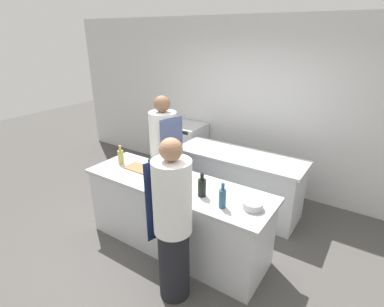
{
  "coord_description": "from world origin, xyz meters",
  "views": [
    {
      "loc": [
        1.9,
        -2.5,
        2.55
      ],
      "look_at": [
        0.0,
        0.35,
        1.15
      ],
      "focal_mm": 28.0,
      "sensor_mm": 36.0,
      "label": 1
    }
  ],
  "objects_px": {
    "chef_at_stove": "(164,156)",
    "bowl_prep_small": "(253,205)",
    "bottle_vinegar": "(121,156)",
    "bottle_wine": "(202,187)",
    "bowl_mixing_large": "(162,182)",
    "chef_at_prep_near": "(173,224)",
    "bottle_sauce": "(150,170)",
    "bottle_olive_oil": "(222,198)",
    "oven_range": "(182,149)",
    "bottle_cooking_oil": "(167,162)"
  },
  "relations": [
    {
      "from": "bottle_wine",
      "to": "bottle_cooking_oil",
      "type": "height_order",
      "value": "bottle_wine"
    },
    {
      "from": "bottle_vinegar",
      "to": "bowl_mixing_large",
      "type": "relative_size",
      "value": 1.09
    },
    {
      "from": "bottle_olive_oil",
      "to": "bottle_wine",
      "type": "distance_m",
      "value": 0.3
    },
    {
      "from": "bowl_mixing_large",
      "to": "bottle_cooking_oil",
      "type": "bearing_deg",
      "value": 119.8
    },
    {
      "from": "chef_at_prep_near",
      "to": "bottle_vinegar",
      "type": "relative_size",
      "value": 6.67
    },
    {
      "from": "chef_at_stove",
      "to": "bottle_cooking_oil",
      "type": "height_order",
      "value": "chef_at_stove"
    },
    {
      "from": "bottle_vinegar",
      "to": "bottle_cooking_oil",
      "type": "distance_m",
      "value": 0.66
    },
    {
      "from": "chef_at_stove",
      "to": "bowl_mixing_large",
      "type": "bearing_deg",
      "value": 53.29
    },
    {
      "from": "oven_range",
      "to": "bottle_wine",
      "type": "xyz_separation_m",
      "value": [
        1.58,
        -1.86,
        0.51
      ]
    },
    {
      "from": "chef_at_prep_near",
      "to": "bottle_wine",
      "type": "height_order",
      "value": "chef_at_prep_near"
    },
    {
      "from": "chef_at_prep_near",
      "to": "bottle_wine",
      "type": "distance_m",
      "value": 0.56
    },
    {
      "from": "chef_at_stove",
      "to": "bottle_olive_oil",
      "type": "bearing_deg",
      "value": 76.49
    },
    {
      "from": "bottle_sauce",
      "to": "bowl_prep_small",
      "type": "bearing_deg",
      "value": 2.03
    },
    {
      "from": "bottle_vinegar",
      "to": "chef_at_prep_near",
      "type": "bearing_deg",
      "value": -25.79
    },
    {
      "from": "chef_at_stove",
      "to": "bowl_prep_small",
      "type": "distance_m",
      "value": 1.76
    },
    {
      "from": "bottle_cooking_oil",
      "to": "bowl_mixing_large",
      "type": "height_order",
      "value": "bottle_cooking_oil"
    },
    {
      "from": "oven_range",
      "to": "chef_at_stove",
      "type": "height_order",
      "value": "chef_at_stove"
    },
    {
      "from": "chef_at_stove",
      "to": "bottle_wine",
      "type": "distance_m",
      "value": 1.29
    },
    {
      "from": "bottle_wine",
      "to": "bowl_mixing_large",
      "type": "xyz_separation_m",
      "value": [
        -0.5,
        -0.06,
        -0.06
      ]
    },
    {
      "from": "chef_at_stove",
      "to": "bottle_cooking_oil",
      "type": "distance_m",
      "value": 0.52
    },
    {
      "from": "bottle_sauce",
      "to": "bowl_prep_small",
      "type": "relative_size",
      "value": 1.18
    },
    {
      "from": "chef_at_stove",
      "to": "bottle_vinegar",
      "type": "distance_m",
      "value": 0.65
    },
    {
      "from": "bottle_olive_oil",
      "to": "bottle_sauce",
      "type": "bearing_deg",
      "value": 174.58
    },
    {
      "from": "bottle_sauce",
      "to": "bowl_mixing_large",
      "type": "relative_size",
      "value": 1.01
    },
    {
      "from": "bottle_cooking_oil",
      "to": "bowl_prep_small",
      "type": "relative_size",
      "value": 1.15
    },
    {
      "from": "bottle_olive_oil",
      "to": "bottle_cooking_oil",
      "type": "xyz_separation_m",
      "value": [
        -1.02,
        0.41,
        -0.02
      ]
    },
    {
      "from": "chef_at_stove",
      "to": "bowl_mixing_large",
      "type": "relative_size",
      "value": 7.39
    },
    {
      "from": "bottle_wine",
      "to": "bottle_cooking_oil",
      "type": "bearing_deg",
      "value": 155.62
    },
    {
      "from": "chef_at_prep_near",
      "to": "bowl_prep_small",
      "type": "xyz_separation_m",
      "value": [
        0.55,
        0.61,
        0.08
      ]
    },
    {
      "from": "chef_at_prep_near",
      "to": "bottle_cooking_oil",
      "type": "height_order",
      "value": "chef_at_prep_near"
    },
    {
      "from": "oven_range",
      "to": "bottle_sauce",
      "type": "xyz_separation_m",
      "value": [
        0.83,
        -1.83,
        0.5
      ]
    },
    {
      "from": "chef_at_prep_near",
      "to": "chef_at_stove",
      "type": "bearing_deg",
      "value": 58.18
    },
    {
      "from": "bottle_wine",
      "to": "bottle_cooking_oil",
      "type": "xyz_separation_m",
      "value": [
        -0.73,
        0.33,
        -0.01
      ]
    },
    {
      "from": "bowl_mixing_large",
      "to": "bottle_sauce",
      "type": "bearing_deg",
      "value": 161.99
    },
    {
      "from": "chef_at_prep_near",
      "to": "bottle_olive_oil",
      "type": "bearing_deg",
      "value": -14.2
    },
    {
      "from": "bowl_mixing_large",
      "to": "chef_at_prep_near",
      "type": "bearing_deg",
      "value": -42.82
    },
    {
      "from": "bottle_olive_oil",
      "to": "bowl_prep_small",
      "type": "xyz_separation_m",
      "value": [
        0.27,
        0.15,
        -0.07
      ]
    },
    {
      "from": "bowl_prep_small",
      "to": "bowl_mixing_large",
      "type": "bearing_deg",
      "value": -173.09
    },
    {
      "from": "bottle_sauce",
      "to": "bowl_mixing_large",
      "type": "bearing_deg",
      "value": -18.01
    },
    {
      "from": "oven_range",
      "to": "bottle_sauce",
      "type": "relative_size",
      "value": 4.11
    },
    {
      "from": "bottle_cooking_oil",
      "to": "bowl_mixing_large",
      "type": "bearing_deg",
      "value": -60.2
    },
    {
      "from": "bottle_olive_oil",
      "to": "bottle_cooking_oil",
      "type": "height_order",
      "value": "bottle_olive_oil"
    },
    {
      "from": "oven_range",
      "to": "chef_at_prep_near",
      "type": "relative_size",
      "value": 0.57
    },
    {
      "from": "bottle_cooking_oil",
      "to": "bottle_sauce",
      "type": "relative_size",
      "value": 0.97
    },
    {
      "from": "chef_at_stove",
      "to": "bottle_cooking_oil",
      "type": "bearing_deg",
      "value": 59.92
    },
    {
      "from": "bottle_vinegar",
      "to": "bottle_wine",
      "type": "xyz_separation_m",
      "value": [
        1.35,
        -0.12,
        0.0
      ]
    },
    {
      "from": "chef_at_prep_near",
      "to": "bottle_sauce",
      "type": "bearing_deg",
      "value": 70.53
    },
    {
      "from": "bottle_vinegar",
      "to": "bottle_wine",
      "type": "distance_m",
      "value": 1.36
    },
    {
      "from": "bowl_prep_small",
      "to": "oven_range",
      "type": "bearing_deg",
      "value": 140.18
    },
    {
      "from": "bottle_cooking_oil",
      "to": "bowl_prep_small",
      "type": "xyz_separation_m",
      "value": [
        1.29,
        -0.26,
        -0.05
      ]
    }
  ]
}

